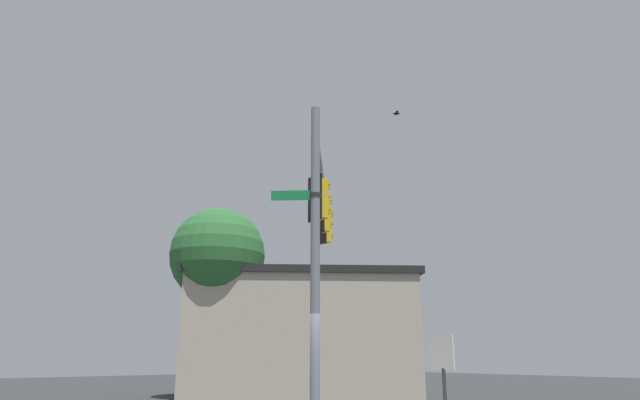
# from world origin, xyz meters

# --- Properties ---
(signal_pole) EXTENTS (0.21, 0.21, 7.23)m
(signal_pole) POSITION_xyz_m (0.00, 0.00, 3.61)
(signal_pole) COLOR slate
(signal_pole) RESTS_ON ground
(mast_arm) EXTENTS (4.25, 3.99, 0.17)m
(mast_arm) POSITION_xyz_m (-2.07, 1.93, 6.40)
(mast_arm) COLOR slate
(traffic_light_nearest_pole) EXTENTS (0.54, 0.49, 1.31)m
(traffic_light_nearest_pole) POSITION_xyz_m (-1.51, 1.43, 5.62)
(traffic_light_nearest_pole) COLOR black
(traffic_light_mid_inner) EXTENTS (0.54, 0.49, 1.31)m
(traffic_light_mid_inner) POSITION_xyz_m (-2.63, 2.48, 5.62)
(traffic_light_mid_inner) COLOR black
(traffic_light_mid_outer) EXTENTS (0.54, 0.49, 1.31)m
(traffic_light_mid_outer) POSITION_xyz_m (-3.75, 3.52, 5.62)
(traffic_light_mid_outer) COLOR black
(street_name_sign) EXTENTS (0.81, 0.86, 0.22)m
(street_name_sign) POSITION_xyz_m (-0.21, -0.23, 5.10)
(street_name_sign) COLOR #147238
(bird_flying) EXTENTS (0.28, 0.24, 0.08)m
(bird_flying) POSITION_xyz_m (-0.43, 3.34, 8.27)
(bird_flying) COLOR black
(storefront_building) EXTENTS (11.01, 11.60, 5.18)m
(storefront_building) POSITION_xyz_m (-10.43, 7.84, 2.60)
(storefront_building) COLOR #A89E89
(storefront_building) RESTS_ON ground
(tree_by_storefront) EXTENTS (4.01, 4.01, 7.79)m
(tree_by_storefront) POSITION_xyz_m (-11.25, 3.95, 5.75)
(tree_by_storefront) COLOR #4C3823
(tree_by_storefront) RESTS_ON ground
(historical_marker) EXTENTS (0.60, 0.08, 2.13)m
(historical_marker) POSITION_xyz_m (1.12, 2.75, 1.40)
(historical_marker) COLOR #333333
(historical_marker) RESTS_ON ground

